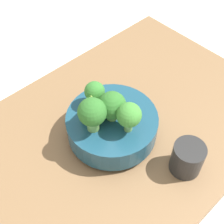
{
  "coord_description": "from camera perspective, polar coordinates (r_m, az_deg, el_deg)",
  "views": [
    {
      "loc": [
        -0.31,
        -0.35,
        0.7
      ],
      "look_at": [
        0.01,
        -0.01,
        0.13
      ],
      "focal_mm": 50.0,
      "sensor_mm": 36.0,
      "label": 1
    }
  ],
  "objects": [
    {
      "name": "ground_plane",
      "position": [
        0.85,
        -0.8,
        -5.93
      ],
      "size": [
        6.0,
        6.0,
        0.0
      ],
      "primitive_type": "plane",
      "color": "silver"
    },
    {
      "name": "cup",
      "position": [
        0.75,
        13.59,
        -8.22
      ],
      "size": [
        0.08,
        0.08,
        0.08
      ],
      "color": "black",
      "rests_on": "table"
    },
    {
      "name": "table",
      "position": [
        0.83,
        -0.81,
        -5.19
      ],
      "size": [
        0.97,
        0.6,
        0.04
      ],
      "color": "brown",
      "rests_on": "ground_plane"
    },
    {
      "name": "broccoli_floret_left",
      "position": [
        0.7,
        -3.66,
        -0.18
      ],
      "size": [
        0.07,
        0.07,
        0.09
      ],
      "color": "#609347",
      "rests_on": "bowl"
    },
    {
      "name": "broccoli_floret_front",
      "position": [
        0.7,
        3.12,
        -0.64
      ],
      "size": [
        0.06,
        0.06,
        0.08
      ],
      "color": "#609347",
      "rests_on": "bowl"
    },
    {
      "name": "broccoli_floret_center",
      "position": [
        0.72,
        0.0,
        1.13
      ],
      "size": [
        0.07,
        0.07,
        0.08
      ],
      "color": "#6BA34C",
      "rests_on": "bowl"
    },
    {
      "name": "romanesco_piece_far",
      "position": [
        0.72,
        -3.74,
        1.34
      ],
      "size": [
        0.06,
        0.06,
        0.08
      ],
      "color": "#609347",
      "rests_on": "bowl"
    },
    {
      "name": "bowl",
      "position": [
        0.78,
        0.0,
        -2.44
      ],
      "size": [
        0.23,
        0.23,
        0.08
      ],
      "color": "navy",
      "rests_on": "table"
    },
    {
      "name": "broccoli_floret_back",
      "position": [
        0.75,
        -3.19,
        3.65
      ],
      "size": [
        0.05,
        0.05,
        0.07
      ],
      "color": "#7AB256",
      "rests_on": "bowl"
    }
  ]
}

